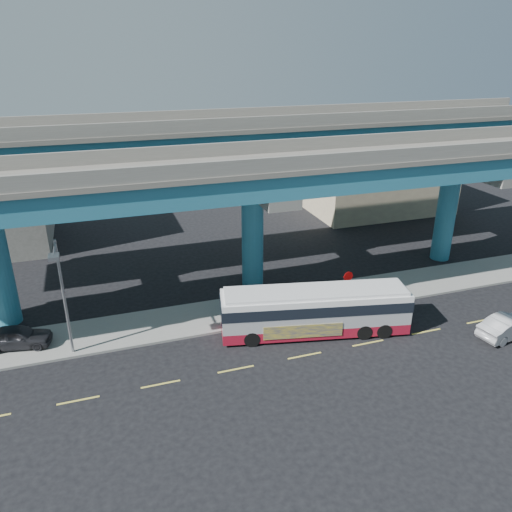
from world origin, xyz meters
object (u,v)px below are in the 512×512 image
object	(u,v)px
parked_car	(17,337)
street_lamp	(61,284)
sedan	(508,326)
transit_bus	(315,309)
stop_sign	(348,281)

from	to	relation	value
parked_car	street_lamp	xyz separation A→B (m)	(2.94, -2.06, 3.79)
parked_car	street_lamp	world-z (taller)	street_lamp
sedan	parked_car	distance (m)	28.46
transit_bus	parked_car	size ratio (longest dim) A/B	2.89
sedan	parked_car	world-z (taller)	parked_car
street_lamp	stop_sign	world-z (taller)	street_lamp
parked_car	transit_bus	bearing A→B (deg)	-92.53
parked_car	street_lamp	bearing A→B (deg)	-115.01
sedan	stop_sign	distance (m)	9.76
sedan	street_lamp	xyz separation A→B (m)	(-24.45, 5.69, 3.91)
sedan	parked_car	size ratio (longest dim) A/B	1.08
sedan	street_lamp	size ratio (longest dim) A/B	0.63
sedan	stop_sign	world-z (taller)	stop_sign
sedan	street_lamp	distance (m)	25.41
sedan	stop_sign	bearing A→B (deg)	38.46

